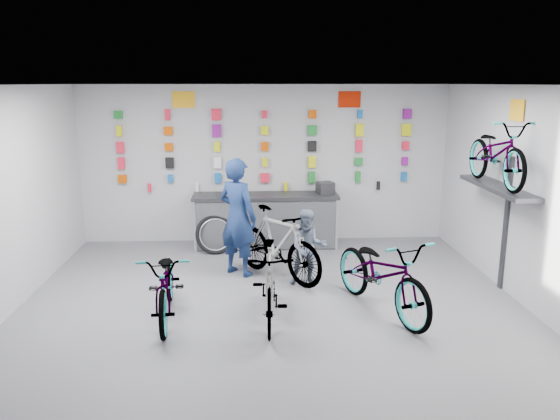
{
  "coord_description": "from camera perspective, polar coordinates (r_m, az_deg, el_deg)",
  "views": [
    {
      "loc": [
        -0.25,
        -6.39,
        3.03
      ],
      "look_at": [
        0.16,
        1.4,
        1.2
      ],
      "focal_mm": 35.0,
      "sensor_mm": 36.0,
      "label": 1
    }
  ],
  "objects": [
    {
      "name": "floor",
      "position": [
        7.07,
        -0.68,
        -12.18
      ],
      "size": [
        8.0,
        8.0,
        0.0
      ],
      "primitive_type": "plane",
      "color": "#58575D",
      "rests_on": "ground"
    },
    {
      "name": "ceiling",
      "position": [
        6.39,
        -0.75,
        12.93
      ],
      "size": [
        8.0,
        8.0,
        0.0
      ],
      "primitive_type": "plane",
      "rotation": [
        3.14,
        0.0,
        0.0
      ],
      "color": "white",
      "rests_on": "wall_back"
    },
    {
      "name": "wall_back",
      "position": [
        10.5,
        -1.59,
        4.8
      ],
      "size": [
        7.0,
        0.0,
        7.0
      ],
      "primitive_type": "plane",
      "rotation": [
        1.57,
        0.0,
        0.0
      ],
      "color": "#B1B1B4",
      "rests_on": "floor"
    },
    {
      "name": "wall_front",
      "position": [
        2.84,
        2.72,
        -19.32
      ],
      "size": [
        7.0,
        0.0,
        7.0
      ],
      "primitive_type": "plane",
      "rotation": [
        -1.57,
        0.0,
        0.0
      ],
      "color": "#B1B1B4",
      "rests_on": "floor"
    },
    {
      "name": "wall_right",
      "position": [
        7.56,
        26.83,
        0.08
      ],
      "size": [
        0.0,
        8.0,
        8.0
      ],
      "primitive_type": "plane",
      "rotation": [
        1.57,
        0.0,
        -1.57
      ],
      "color": "#B1B1B4",
      "rests_on": "floor"
    },
    {
      "name": "counter",
      "position": [
        10.25,
        -1.49,
        -1.19
      ],
      "size": [
        2.7,
        0.66,
        1.0
      ],
      "color": "black",
      "rests_on": "floor"
    },
    {
      "name": "merch_wall",
      "position": [
        10.39,
        -1.39,
        6.43
      ],
      "size": [
        5.56,
        0.08,
        1.56
      ],
      "color": "#D64B00",
      "rests_on": "wall_back"
    },
    {
      "name": "wall_bracket",
      "position": [
        8.53,
        21.88,
        1.66
      ],
      "size": [
        0.39,
        1.9,
        2.0
      ],
      "color": "#333338",
      "rests_on": "wall_right"
    },
    {
      "name": "sign_left",
      "position": [
        10.45,
        -10.05,
        11.29
      ],
      "size": [
        0.42,
        0.02,
        0.3
      ],
      "primitive_type": "cube",
      "color": "yellow",
      "rests_on": "wall_back"
    },
    {
      "name": "sign_right",
      "position": [
        10.53,
        7.28,
        11.4
      ],
      "size": [
        0.42,
        0.02,
        0.3
      ],
      "primitive_type": "cube",
      "color": "#BF1B03",
      "rests_on": "wall_back"
    },
    {
      "name": "sign_side",
      "position": [
        8.46,
        23.52,
        9.55
      ],
      "size": [
        0.02,
        0.4,
        0.3
      ],
      "primitive_type": "cube",
      "color": "yellow",
      "rests_on": "wall_right"
    },
    {
      "name": "bike_left",
      "position": [
        7.3,
        -11.74,
        -7.53
      ],
      "size": [
        0.79,
        1.88,
        0.96
      ],
      "primitive_type": "imported",
      "rotation": [
        0.0,
        0.0,
        0.09
      ],
      "color": "gray",
      "rests_on": "floor"
    },
    {
      "name": "bike_center",
      "position": [
        7.05,
        -1.08,
        -7.77
      ],
      "size": [
        0.55,
        1.71,
        1.02
      ],
      "primitive_type": "imported",
      "rotation": [
        0.0,
        0.0,
        -0.04
      ],
      "color": "gray",
      "rests_on": "floor"
    },
    {
      "name": "bike_right",
      "position": [
        7.45,
        10.65,
        -6.52
      ],
      "size": [
        1.44,
        2.2,
        1.09
      ],
      "primitive_type": "imported",
      "rotation": [
        0.0,
        0.0,
        0.38
      ],
      "color": "gray",
      "rests_on": "floor"
    },
    {
      "name": "bike_service",
      "position": [
        8.55,
        -0.23,
        -3.53
      ],
      "size": [
        1.63,
        1.79,
        1.14
      ],
      "primitive_type": "imported",
      "rotation": [
        0.0,
        0.0,
        0.7
      ],
      "color": "gray",
      "rests_on": "floor"
    },
    {
      "name": "bike_wall",
      "position": [
        8.41,
        21.74,
        5.59
      ],
      "size": [
        0.63,
        1.8,
        0.95
      ],
      "primitive_type": "imported",
      "color": "gray",
      "rests_on": "wall_bracket"
    },
    {
      "name": "clerk",
      "position": [
        8.67,
        -4.43,
        -0.75
      ],
      "size": [
        0.82,
        0.78,
        1.89
      ],
      "primitive_type": "imported",
      "rotation": [
        0.0,
        0.0,
        2.48
      ],
      "color": "navy",
      "rests_on": "floor"
    },
    {
      "name": "customer",
      "position": [
        8.31,
        2.96,
        -3.92
      ],
      "size": [
        0.58,
        0.46,
        1.17
      ],
      "primitive_type": "imported",
      "rotation": [
        0.0,
        0.0,
        0.02
      ],
      "color": "slate",
      "rests_on": "floor"
    },
    {
      "name": "spare_wheel",
      "position": [
        9.95,
        -6.76,
        -2.56
      ],
      "size": [
        0.75,
        0.36,
        0.71
      ],
      "rotation": [
        0.0,
        0.0,
        0.1
      ],
      "color": "black",
      "rests_on": "floor"
    },
    {
      "name": "register",
      "position": [
        10.21,
        4.75,
        2.3
      ],
      "size": [
        0.34,
        0.36,
        0.22
      ],
      "primitive_type": "cube",
      "rotation": [
        0.0,
        0.0,
        0.24
      ],
      "color": "black",
      "rests_on": "counter"
    }
  ]
}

